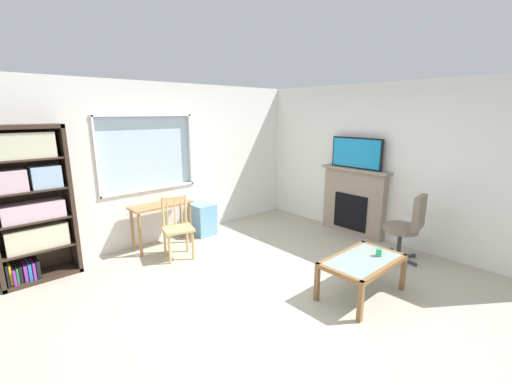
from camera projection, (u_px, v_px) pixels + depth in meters
name	position (u px, v px, depth m)	size (l,w,h in m)	color
ground	(267.00, 291.00, 4.09)	(6.23, 5.95, 0.02)	#B2A893
wall_back_with_window	(167.00, 164.00, 5.61)	(5.23, 0.15, 2.59)	white
wall_right	(384.00, 164.00, 5.53)	(0.12, 5.15, 2.59)	white
bookshelf	(30.00, 200.00, 4.17)	(0.90, 0.38, 1.98)	#38281E
desk_under_window	(161.00, 212.00, 5.30)	(0.95, 0.38, 0.71)	#A37547
wooden_chair	(177.00, 227.00, 4.95)	(0.51, 0.50, 0.90)	tan
plastic_drawer_unit	(203.00, 219.00, 5.93)	(0.35, 0.40, 0.55)	#72ADDB
fireplace	(354.00, 201.00, 5.90)	(0.26, 1.25, 1.18)	gray
tv	(356.00, 153.00, 5.69)	(0.06, 0.94, 0.53)	black
office_chair	(408.00, 225.00, 4.78)	(0.57, 0.58, 1.00)	#7A6B5B
coffee_table	(362.00, 264.00, 3.91)	(1.02, 0.61, 0.46)	#8C9E99
sippy_cup	(379.00, 252.00, 3.97)	(0.07, 0.07, 0.09)	#33B770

